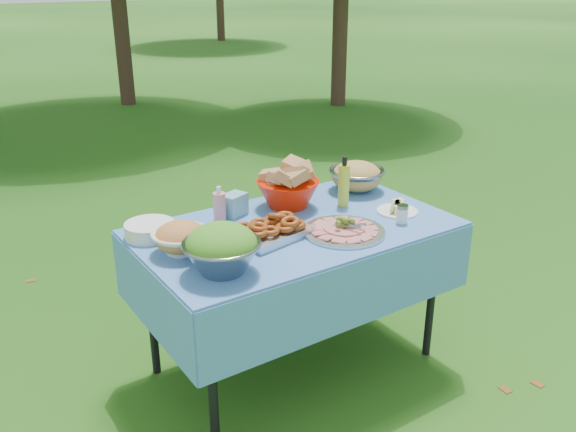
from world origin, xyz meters
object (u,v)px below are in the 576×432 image
object	(u,v)px
pasta_bowl_steel	(357,176)
oil_bottle	(344,181)
salad_bowl	(222,249)
charcuterie_platter	(344,224)
bread_bowl	(288,187)
plate_stack	(150,229)
picnic_table	(295,297)

from	to	relation	value
pasta_bowl_steel	oil_bottle	size ratio (longest dim) A/B	1.16
salad_bowl	charcuterie_platter	distance (m)	0.65
bread_bowl	oil_bottle	xyz separation A→B (m)	(0.24, -0.14, 0.02)
plate_stack	pasta_bowl_steel	xyz separation A→B (m)	(1.18, -0.03, 0.05)
picnic_table	oil_bottle	distance (m)	0.63
salad_bowl	oil_bottle	distance (m)	0.92
salad_bowl	bread_bowl	size ratio (longest dim) A/B	0.97
bread_bowl	pasta_bowl_steel	bearing A→B (deg)	0.70
plate_stack	charcuterie_platter	distance (m)	0.88
picnic_table	charcuterie_platter	world-z (taller)	charcuterie_platter
picnic_table	bread_bowl	bearing A→B (deg)	63.73
picnic_table	bread_bowl	world-z (taller)	bread_bowl
pasta_bowl_steel	oil_bottle	xyz separation A→B (m)	(-0.21, -0.15, 0.05)
plate_stack	pasta_bowl_steel	size ratio (longest dim) A/B	0.76
picnic_table	pasta_bowl_steel	distance (m)	0.77
oil_bottle	salad_bowl	bearing A→B (deg)	-159.88
bread_bowl	charcuterie_platter	bearing A→B (deg)	-86.54
salad_bowl	bread_bowl	distance (m)	0.77
bread_bowl	charcuterie_platter	size ratio (longest dim) A/B	0.84
salad_bowl	pasta_bowl_steel	world-z (taller)	salad_bowl
salad_bowl	plate_stack	bearing A→B (deg)	102.06
plate_stack	bread_bowl	size ratio (longest dim) A/B	0.71
plate_stack	oil_bottle	bearing A→B (deg)	-10.38
picnic_table	pasta_bowl_steel	size ratio (longest dim) A/B	4.91
charcuterie_platter	oil_bottle	size ratio (longest dim) A/B	1.47
oil_bottle	plate_stack	bearing A→B (deg)	169.62
pasta_bowl_steel	charcuterie_platter	distance (m)	0.61
salad_bowl	charcuterie_platter	size ratio (longest dim) A/B	0.82
charcuterie_platter	plate_stack	bearing A→B (deg)	148.64
pasta_bowl_steel	charcuterie_platter	size ratio (longest dim) A/B	0.79
picnic_table	salad_bowl	world-z (taller)	salad_bowl
picnic_table	charcuterie_platter	xyz separation A→B (m)	(0.14, -0.19, 0.42)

